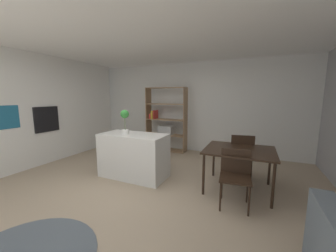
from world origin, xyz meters
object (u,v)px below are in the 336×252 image
at_px(potted_plant_on_island, 125,119).
at_px(dining_chair_far, 242,152).
at_px(built_in_oven, 47,119).
at_px(dining_chair_near, 235,172).
at_px(open_bookshelf, 165,122).
at_px(dining_table, 239,153).
at_px(kitchen_island, 134,155).

height_order(potted_plant_on_island, dining_chair_far, potted_plant_on_island).
relative_size(built_in_oven, dining_chair_near, 0.72).
xyz_separation_m(open_bookshelf, dining_table, (2.28, -1.82, -0.20)).
relative_size(dining_table, dining_chair_far, 1.27).
height_order(kitchen_island, dining_chair_far, dining_chair_far).
height_order(kitchen_island, dining_chair_near, kitchen_island).
xyz_separation_m(open_bookshelf, dining_chair_far, (2.29, -1.30, -0.32)).
relative_size(built_in_oven, kitchen_island, 0.45).
bearing_deg(dining_chair_near, dining_table, 83.33).
height_order(dining_table, dining_chair_near, dining_chair_near).
distance_m(potted_plant_on_island, dining_chair_far, 2.43).
relative_size(kitchen_island, open_bookshelf, 0.71).
relative_size(potted_plant_on_island, dining_table, 0.42).
distance_m(potted_plant_on_island, dining_chair_near, 2.28).
bearing_deg(built_in_oven, dining_chair_near, -1.18).
bearing_deg(dining_table, dining_chair_far, 88.52).
bearing_deg(dining_chair_far, dining_table, 80.64).
bearing_deg(dining_table, dining_chair_near, -90.99).
distance_m(open_bookshelf, dining_table, 2.92).
xyz_separation_m(potted_plant_on_island, dining_chair_near, (2.16, -0.20, -0.69)).
xyz_separation_m(kitchen_island, dining_table, (2.02, 0.27, 0.22)).
xyz_separation_m(built_in_oven, dining_chair_near, (4.40, -0.09, -0.59)).
relative_size(open_bookshelf, dining_chair_near, 2.26).
xyz_separation_m(built_in_oven, open_bookshelf, (2.14, 2.25, -0.23)).
bearing_deg(open_bookshelf, dining_chair_far, -29.68).
distance_m(built_in_oven, potted_plant_on_island, 2.25).
xyz_separation_m(dining_chair_far, dining_chair_near, (-0.02, -1.04, -0.03)).
xyz_separation_m(kitchen_island, dining_chair_near, (2.01, -0.25, 0.07)).
bearing_deg(potted_plant_on_island, built_in_oven, -177.33).
distance_m(kitchen_island, open_bookshelf, 2.15).
xyz_separation_m(potted_plant_on_island, open_bookshelf, (-0.10, 2.15, -0.33)).
relative_size(built_in_oven, dining_table, 0.53).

